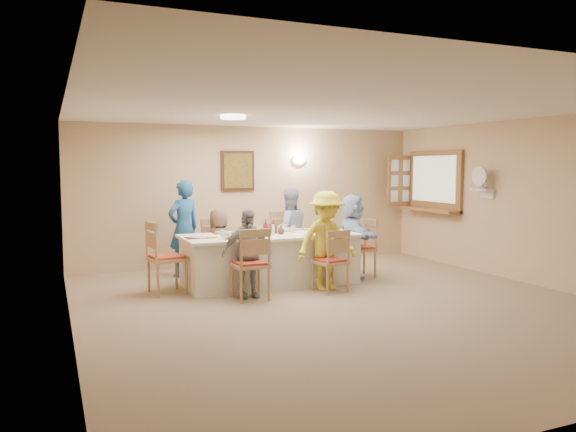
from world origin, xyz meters
name	(u,v)px	position (x,y,z in m)	size (l,w,h in m)	color
ground	(346,306)	(0.00, 0.00, 0.00)	(7.00, 7.00, 0.00)	tan
room_walls	(347,187)	(0.00, 0.00, 1.51)	(7.00, 7.00, 7.00)	tan
wall_picture	(238,171)	(-0.30, 3.46, 1.70)	(0.62, 0.05, 0.72)	#412416
wall_sconce	(299,160)	(0.90, 3.44, 1.90)	(0.26, 0.09, 0.18)	white
ceiling_light	(233,117)	(-1.00, 1.50, 2.47)	(0.36, 0.36, 0.05)	white
serving_hatch	(435,181)	(3.21, 2.40, 1.50)	(0.06, 1.50, 1.15)	#9D6939
hatch_sill	(429,210)	(3.09, 2.40, 0.97)	(0.30, 1.50, 0.05)	#9D6939
shutter_door	(400,181)	(2.95, 3.16, 1.50)	(0.55, 0.04, 1.00)	#9D6939
fan_shelf	(483,190)	(3.13, 1.05, 1.40)	(0.22, 0.36, 0.03)	white
desk_fan	(481,180)	(3.10, 1.05, 1.55)	(0.30, 0.30, 0.28)	#A5A5A8
dining_table	(270,259)	(-0.39, 1.64, 0.38)	(2.64, 1.12, 0.76)	white
chair_back_left	(217,248)	(-0.99, 2.44, 0.47)	(0.45, 0.45, 0.95)	tan
chair_back_right	(286,242)	(0.21, 2.44, 0.51)	(0.49, 0.49, 1.02)	tan
chair_front_left	(250,263)	(-0.99, 0.84, 0.49)	(0.47, 0.47, 0.98)	tan
chair_front_right	(330,260)	(0.21, 0.84, 0.45)	(0.43, 0.43, 0.90)	tan
chair_left_end	(167,257)	(-1.94, 1.64, 0.51)	(0.49, 0.49, 1.03)	tan
chair_right_end	(360,248)	(1.16, 1.64, 0.47)	(0.45, 0.45, 0.94)	tan
diner_back_left	(219,244)	(-0.99, 2.32, 0.56)	(0.60, 0.44, 1.12)	brown
diner_back_right	(289,231)	(0.21, 2.32, 0.72)	(0.72, 0.58, 1.43)	#9D9FBF
diner_front_left	(247,253)	(-0.99, 0.96, 0.61)	(0.72, 0.33, 1.22)	#9B9B9B
diner_front_right	(326,241)	(0.21, 0.96, 0.71)	(0.95, 0.58, 1.43)	yellow
diner_right_end	(353,236)	(1.03, 1.64, 0.67)	(0.60, 1.29, 1.34)	#A1BCEA
caregiver	(184,228)	(-1.44, 2.79, 0.78)	(0.67, 0.56, 1.56)	#215692
placemat_fl	(241,239)	(-0.99, 1.22, 0.76)	(0.34, 0.25, 0.01)	#472B19
plate_fl	(241,239)	(-0.99, 1.22, 0.77)	(0.25, 0.25, 0.02)	white
napkin_fl	(254,239)	(-0.81, 1.17, 0.77)	(0.15, 0.15, 0.01)	gold
placemat_fr	(318,235)	(0.21, 1.22, 0.76)	(0.35, 0.26, 0.01)	#472B19
plate_fr	(318,235)	(0.21, 1.22, 0.77)	(0.24, 0.24, 0.01)	white
napkin_fr	(331,235)	(0.39, 1.17, 0.77)	(0.14, 0.14, 0.01)	gold
placemat_bl	(224,233)	(-0.99, 2.06, 0.76)	(0.34, 0.25, 0.01)	#472B19
plate_bl	(224,232)	(-0.99, 2.06, 0.77)	(0.25, 0.25, 0.02)	white
napkin_bl	(236,232)	(-0.81, 2.01, 0.77)	(0.13, 0.13, 0.01)	gold
placemat_br	(295,230)	(0.21, 2.06, 0.76)	(0.34, 0.25, 0.01)	#472B19
plate_br	(295,229)	(0.21, 2.06, 0.77)	(0.24, 0.24, 0.02)	white
napkin_br	(307,229)	(0.39, 2.01, 0.77)	(0.14, 0.14, 0.01)	gold
placemat_le	(198,238)	(-1.49, 1.64, 0.76)	(0.36, 0.27, 0.01)	#472B19
plate_le	(198,237)	(-1.49, 1.64, 0.77)	(0.26, 0.26, 0.02)	white
napkin_le	(212,237)	(-1.31, 1.59, 0.77)	(0.15, 0.15, 0.01)	gold
placemat_re	(336,231)	(0.73, 1.64, 0.76)	(0.33, 0.25, 0.01)	#472B19
plate_re	(336,230)	(0.73, 1.64, 0.77)	(0.25, 0.25, 0.02)	white
napkin_re	(348,230)	(0.91, 1.59, 0.77)	(0.13, 0.13, 0.01)	gold
teacup_a	(227,236)	(-1.15, 1.35, 0.81)	(0.13, 0.13, 0.10)	white
teacup_b	(284,227)	(0.04, 2.15, 0.81)	(0.12, 0.12, 0.09)	white
bowl_a	(261,235)	(-0.61, 1.42, 0.78)	(0.23, 0.23, 0.05)	white
bowl_b	(287,230)	(-0.01, 1.89, 0.79)	(0.22, 0.22, 0.06)	white
condiment_ketchup	(266,227)	(-0.46, 1.64, 0.87)	(0.10, 0.10, 0.23)	#AC0E2B
condiment_brown	(273,227)	(-0.30, 1.74, 0.86)	(0.09, 0.10, 0.21)	#512D15
condiment_malt	(281,230)	(-0.23, 1.60, 0.83)	(0.14, 0.14, 0.14)	#512D15
drinking_glass	(260,231)	(-0.54, 1.69, 0.82)	(0.07, 0.07, 0.11)	silver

